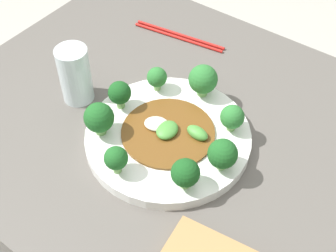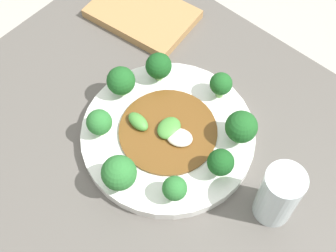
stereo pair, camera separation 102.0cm
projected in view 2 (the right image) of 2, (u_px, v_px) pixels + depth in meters
The scene contains 13 objects.
table at pixel (165, 234), 1.17m from camera, with size 0.93×0.77×0.77m.
plate at pixel (168, 135), 0.86m from camera, with size 0.32×0.32×0.02m.
broccoli_southeast at pixel (175, 189), 0.76m from camera, with size 0.04×0.04×0.05m.
broccoli_south at pixel (119, 173), 0.76m from camera, with size 0.06×0.06×0.07m.
broccoli_northeast at pixel (241, 127), 0.81m from camera, with size 0.06×0.06×0.07m.
broccoli_west at pixel (121, 81), 0.86m from camera, with size 0.05×0.05×0.06m.
broccoli_northwest at pixel (159, 66), 0.88m from camera, with size 0.05×0.05×0.06m.
broccoli_east at pixel (221, 163), 0.78m from camera, with size 0.05×0.05×0.06m.
broccoli_north at pixel (221, 84), 0.86m from camera, with size 0.04×0.04×0.06m.
broccoli_southwest at pixel (99, 122), 0.82m from camera, with size 0.05×0.05×0.06m.
stirfry_center at pixel (166, 130), 0.84m from camera, with size 0.18×0.18×0.02m.
drinking_glass at pixel (279, 195), 0.74m from camera, with size 0.07×0.07×0.12m.
cutting_board at pixel (142, 14), 1.02m from camera, with size 0.23×0.17×0.02m.
Camera 2 is at (0.25, -0.27, 1.52)m, focal length 50.00 mm.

